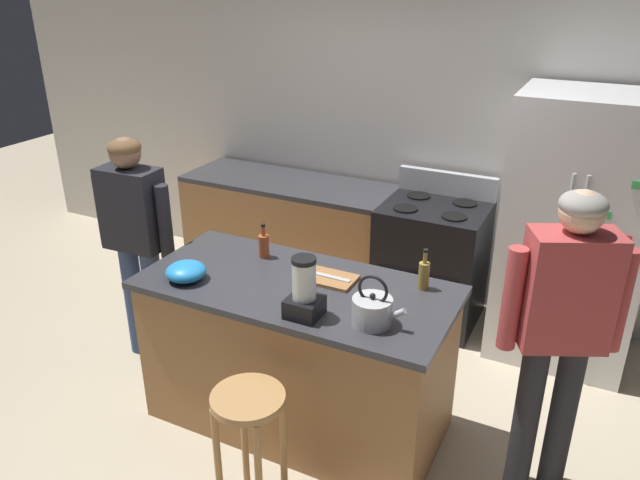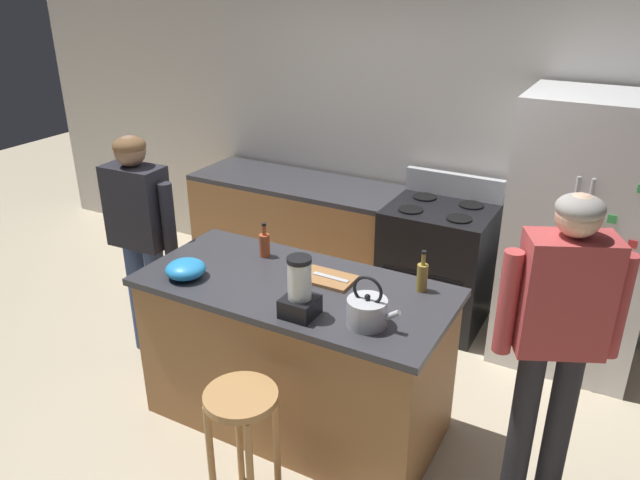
{
  "view_description": "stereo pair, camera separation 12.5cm",
  "coord_description": "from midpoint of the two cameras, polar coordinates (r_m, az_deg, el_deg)",
  "views": [
    {
      "loc": [
        1.47,
        -2.64,
        2.56
      ],
      "look_at": [
        0.0,
        0.3,
        1.09
      ],
      "focal_mm": 34.59,
      "sensor_mm": 36.0,
      "label": 1
    },
    {
      "loc": [
        1.58,
        -2.58,
        2.56
      ],
      "look_at": [
        0.0,
        0.3,
        1.09
      ],
      "focal_mm": 34.59,
      "sensor_mm": 36.0,
      "label": 2
    }
  ],
  "objects": [
    {
      "name": "blender_appliance",
      "position": [
        3.07,
        -2.64,
        -4.83
      ],
      "size": [
        0.17,
        0.17,
        0.32
      ],
      "color": "black",
      "rests_on": "kitchen_island"
    },
    {
      "name": "tea_kettle",
      "position": [
        3.03,
        3.7,
        -6.48
      ],
      "size": [
        0.28,
        0.2,
        0.27
      ],
      "color": "#B7BABF",
      "rests_on": "kitchen_island"
    },
    {
      "name": "bar_stool",
      "position": [
        3.12,
        -7.75,
        -16.39
      ],
      "size": [
        0.36,
        0.36,
        0.7
      ],
      "color": "#B7844C",
      "rests_on": "ground_plane"
    },
    {
      "name": "back_counter_run",
      "position": [
        5.2,
        -2.43,
        0.4
      ],
      "size": [
        2.0,
        0.64,
        0.94
      ],
      "color": "#9E6B3D",
      "rests_on": "ground_plane"
    },
    {
      "name": "kitchen_island",
      "position": [
        3.67,
        -3.11,
        -10.56
      ],
      "size": [
        1.77,
        0.83,
        0.94
      ],
      "color": "#9E6B3D",
      "rests_on": "ground_plane"
    },
    {
      "name": "chef_knife",
      "position": [
        3.45,
        0.11,
        -3.46
      ],
      "size": [
        0.22,
        0.04,
        0.01
      ],
      "primitive_type": "cube",
      "rotation": [
        0.0,
        0.0,
        -0.03
      ],
      "color": "#B7BABF",
      "rests_on": "cutting_board"
    },
    {
      "name": "bottle_cooking_sauce",
      "position": [
        3.73,
        -6.17,
        -0.48
      ],
      "size": [
        0.06,
        0.06,
        0.22
      ],
      "color": "#B24C26",
      "rests_on": "kitchen_island"
    },
    {
      "name": "stove_range",
      "position": [
        4.78,
        9.51,
        -2.04
      ],
      "size": [
        0.76,
        0.65,
        1.12
      ],
      "color": "black",
      "rests_on": "ground_plane"
    },
    {
      "name": "person_by_sink_right",
      "position": [
        3.13,
        20.41,
        -7.08
      ],
      "size": [
        0.57,
        0.37,
        1.67
      ],
      "color": "#26262B",
      "rests_on": "ground_plane"
    },
    {
      "name": "ground_plane",
      "position": [
        3.96,
        -2.96,
        -16.18
      ],
      "size": [
        14.0,
        14.0,
        0.0
      ],
      "primitive_type": "plane",
      "color": "beige"
    },
    {
      "name": "refrigerator",
      "position": [
        4.43,
        21.72,
        0.69
      ],
      "size": [
        0.9,
        0.73,
        1.85
      ],
      "color": "silver",
      "rests_on": "ground_plane"
    },
    {
      "name": "bottle_vinegar",
      "position": [
        3.38,
        8.55,
        -3.18
      ],
      "size": [
        0.06,
        0.06,
        0.24
      ],
      "color": "olive",
      "rests_on": "kitchen_island"
    },
    {
      "name": "mixing_bowl",
      "position": [
        3.55,
        -13.28,
        -2.85
      ],
      "size": [
        0.23,
        0.23,
        0.1
      ],
      "primitive_type": "ellipsoid",
      "color": "#268CD8",
      "rests_on": "kitchen_island"
    },
    {
      "name": "back_wall",
      "position": [
        4.96,
        7.93,
        9.77
      ],
      "size": [
        8.0,
        0.1,
        2.7
      ],
      "primitive_type": "cube",
      "color": "silver",
      "rests_on": "ground_plane"
    },
    {
      "name": "cutting_board",
      "position": [
        3.47,
        -0.19,
        -3.58
      ],
      "size": [
        0.3,
        0.2,
        0.02
      ],
      "primitive_type": "cube",
      "color": "#9E6B3D",
      "rests_on": "kitchen_island"
    },
    {
      "name": "person_by_island_left",
      "position": [
        4.26,
        -17.54,
        0.88
      ],
      "size": [
        0.59,
        0.24,
        1.58
      ],
      "color": "#384C7A",
      "rests_on": "ground_plane"
    }
  ]
}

